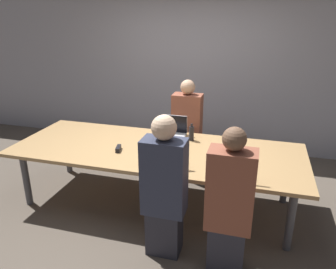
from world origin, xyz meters
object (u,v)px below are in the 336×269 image
Objects in this scene: person_near_midright at (164,189)px; laptop_near_right at (238,171)px; laptop_near_midright at (170,161)px; laptop_far_center at (174,130)px; bottle_far_center at (191,133)px; cup_near_midright at (146,159)px; stapler at (118,148)px; person_near_right at (229,205)px; person_far_center at (187,130)px.

laptop_near_right is at bearing -153.88° from person_near_midright.
laptop_near_right is (0.69, -0.08, 0.02)m from laptop_near_midright.
laptop_far_center reaches higher than bottle_far_center.
bottle_far_center reaches higher than cup_near_midright.
cup_near_midright is at bearing -0.34° from laptop_near_midright.
laptop_near_midright is at bearing -0.34° from cup_near_midright.
person_near_midright reaches higher than stapler.
laptop_far_center is at bearing -57.75° from person_near_right.
laptop_far_center is at bearing -77.22° from laptop_near_midright.
laptop_far_center is (0.06, 0.89, 0.03)m from cup_near_midright.
stapler is (-0.48, -0.66, -0.05)m from laptop_far_center.
laptop_near_midright is 0.24× the size of person_near_right.
laptop_near_midright is at bearing -84.59° from person_far_center.
bottle_far_center is 0.92m from stapler.
person_near_midright is 1.02× the size of person_near_right.
bottle_far_center is at bearing 67.77° from cup_near_midright.
person_near_right reaches higher than laptop_far_center.
laptop_near_midright is at bearing -35.36° from person_near_right.
person_far_center is (0.14, 1.30, -0.11)m from cup_near_midright.
person_near_midright is 8.99× the size of stapler.
bottle_far_center is at bearing -53.32° from laptop_near_right.
person_near_right is 1.61m from laptop_far_center.
laptop_near_right is (0.96, -0.08, 0.03)m from cup_near_midright.
laptop_near_right reaches higher than cup_near_midright.
laptop_near_right is at bearing -53.32° from bottle_far_center.
laptop_near_right is 0.23× the size of person_near_right.
cup_near_midright is 0.62× the size of stapler.
cup_near_midright is 0.96m from laptop_near_right.
bottle_far_center is (0.05, 0.78, 0.03)m from laptop_near_midright.
laptop_near_right is at bearing -95.31° from person_near_right.
laptop_near_right reaches higher than stapler.
person_near_right is (0.60, -0.07, -0.02)m from person_near_midright.
person_near_right is (-0.04, -0.38, -0.14)m from laptop_near_right.
cup_near_midright is at bearing -94.08° from laptop_far_center.
laptop_far_center is 0.43m from person_far_center.
laptop_far_center is at bearing -47.52° from laptop_near_right.
stapler is at bearing -12.88° from laptop_near_right.
person_far_center is at bearing 83.66° from cup_near_midright.
person_near_right and person_far_center have the same top height.
bottle_far_center is (0.32, 0.78, 0.05)m from cup_near_midright.
person_far_center is at bearing 78.72° from laptop_far_center.
stapler is (-0.74, -0.54, -0.07)m from bottle_far_center.
laptop_far_center is at bearing 39.94° from stapler.
cup_near_midright is at bearing -26.84° from person_near_right.
person_near_right is at bearing -57.75° from laptop_far_center.
person_near_midright is at bearing -54.37° from stapler.
person_near_right reaches higher than stapler.
person_near_right is 1.51m from stapler.
person_near_midright is 1.18m from bottle_far_center.
stapler is (-1.34, 0.70, 0.09)m from person_near_right.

